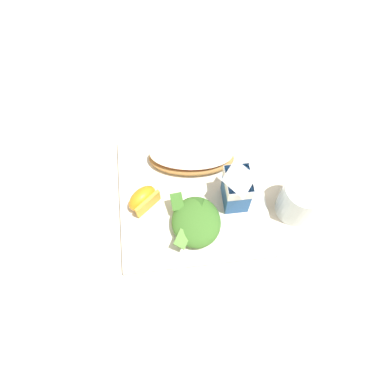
% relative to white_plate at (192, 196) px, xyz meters
% --- Properties ---
extents(ground, '(3.00, 3.00, 0.00)m').
position_rel_white_plate_xyz_m(ground, '(0.00, 0.00, -0.01)').
color(ground, beige).
extents(white_plate, '(0.28, 0.28, 0.02)m').
position_rel_white_plate_xyz_m(white_plate, '(0.00, 0.00, 0.00)').
color(white_plate, white).
rests_on(white_plate, ground).
extents(cheesy_pizza_bread, '(0.10, 0.18, 0.04)m').
position_rel_white_plate_xyz_m(cheesy_pizza_bread, '(-0.07, 0.01, 0.03)').
color(cheesy_pizza_bread, '#B77F42').
rests_on(cheesy_pizza_bread, white_plate).
extents(green_salad_pile, '(0.11, 0.09, 0.05)m').
position_rel_white_plate_xyz_m(green_salad_pile, '(0.07, -0.01, 0.03)').
color(green_salad_pile, '#3D7028').
rests_on(green_salad_pile, white_plate).
extents(milk_carton, '(0.06, 0.04, 0.11)m').
position_rel_white_plate_xyz_m(milk_carton, '(0.02, 0.08, 0.07)').
color(milk_carton, '#23569E').
rests_on(milk_carton, white_plate).
extents(orange_wedge_front, '(0.07, 0.07, 0.04)m').
position_rel_white_plate_xyz_m(orange_wedge_front, '(0.01, -0.09, 0.03)').
color(orange_wedge_front, orange).
rests_on(orange_wedge_front, white_plate).
extents(drinking_clear_cup, '(0.08, 0.08, 0.09)m').
position_rel_white_plate_xyz_m(drinking_clear_cup, '(0.05, 0.20, 0.04)').
color(drinking_clear_cup, silver).
rests_on(drinking_clear_cup, ground).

